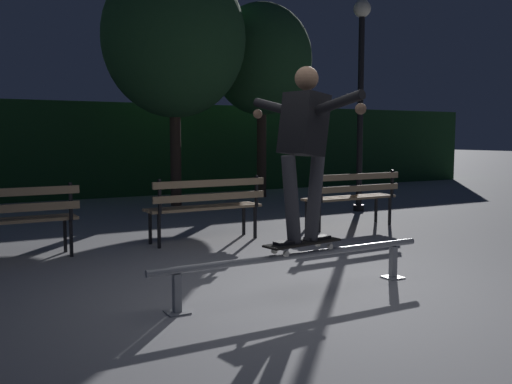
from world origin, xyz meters
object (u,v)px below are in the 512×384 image
Objects in this scene: lamp_post_right at (361,78)px; tree_far_right at (262,60)px; park_bench_leftmost at (4,215)px; park_bench_left_center at (207,202)px; skateboard at (303,243)px; skateboarder at (304,139)px; tree_behind_benches at (174,39)px; park_bench_right_center at (353,193)px; grind_rail at (297,261)px.

tree_far_right is at bearing 96.01° from lamp_post_right.
park_bench_left_center is (2.48, 0.00, 0.00)m from park_bench_leftmost.
park_bench_left_center is at bearing 84.06° from skateboard.
skateboarder reaches higher than skateboard.
park_bench_leftmost is 6.77m from lamp_post_right.
skateboard is 0.94m from skateboarder.
tree_far_right is at bearing 14.26° from tree_behind_benches.
lamp_post_right is (4.11, 4.16, 2.03)m from skateboard.
park_bench_left_center is 6.34m from tree_far_right.
skateboard is 6.19m from lamp_post_right.
park_bench_left_center is at bearing -105.97° from tree_behind_benches.
tree_far_right reaches higher than skateboard.
park_bench_right_center is at bearing -132.43° from lamp_post_right.
park_bench_left_center is (0.28, 2.68, -0.85)m from skateboarder.
grind_rail is at bearing -102.52° from tree_behind_benches.
tree_behind_benches is at bearing 108.54° from park_bench_right_center.
park_bench_leftmost is at bearing 180.00° from park_bench_left_center.
park_bench_leftmost is 0.33× the size of tree_behind_benches.
park_bench_right_center is at bearing 43.55° from grind_rail.
park_bench_right_center is 5.38m from tree_far_right.
lamp_post_right reaches higher than skateboard.
skateboard is 0.51× the size of skateboarder.
park_bench_left_center is 0.33× the size of tree_behind_benches.
grind_rail is 3.51× the size of skateboard.
skateboarder is 3.57m from park_bench_leftmost.
lamp_post_right is at bearing 21.13° from park_bench_left_center.
tree_far_right reaches higher than park_bench_leftmost.
skateboard is 3.85m from park_bench_right_center.
lamp_post_right is at bearing -42.96° from tree_behind_benches.
tree_far_right is (3.78, 7.27, 1.76)m from skateboarder.
tree_behind_benches reaches higher than grind_rail.
skateboarder reaches higher than park_bench_right_center.
grind_rail is at bearing -97.20° from park_bench_left_center.
skateboard is at bearing -134.67° from lamp_post_right.
skateboarder reaches higher than grind_rail.
skateboard is at bearing -117.51° from tree_far_right.
skateboard is 0.50× the size of park_bench_left_center.
park_bench_right_center is at bearing 44.19° from skateboarder.
tree_far_right is 1.14× the size of lamp_post_right.
park_bench_leftmost is at bearing 128.63° from grind_rail.
skateboarder is 0.40× the size of lamp_post_right.
park_bench_leftmost and park_bench_left_center have the same top height.
park_bench_left_center and park_bench_right_center have the same top height.
skateboarder is at bearing -95.88° from park_bench_left_center.
skateboard is at bearing -50.59° from park_bench_leftmost.
park_bench_left_center is (0.28, 2.68, 0.08)m from skateboard.
lamp_post_right is (1.35, 1.48, 1.94)m from park_bench_right_center.
grind_rail is at bearing -136.45° from park_bench_right_center.
tree_behind_benches is (1.48, 6.67, 3.05)m from grind_rail.
tree_behind_benches is at bearing 137.04° from lamp_post_right.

